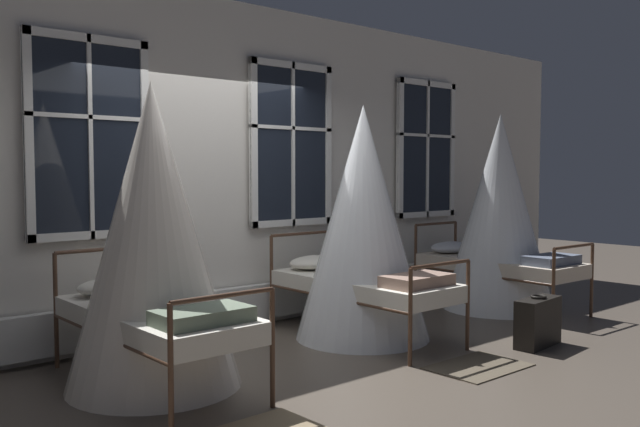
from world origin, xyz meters
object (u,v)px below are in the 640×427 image
suitcase_dark (538,322)px  cot_second (153,241)px  cot_fourth (499,215)px  cot_third (363,227)px

suitcase_dark → cot_second: bearing=152.9°
cot_fourth → suitcase_dark: size_ratio=3.92×
cot_second → suitcase_dark: size_ratio=3.90×
cot_fourth → cot_second: bearing=91.5°
cot_second → cot_fourth: 4.39m
cot_third → cot_fourth: (2.19, -0.04, 0.02)m
cot_third → cot_fourth: cot_fourth is taller
cot_second → suitcase_dark: (3.18, -1.25, -0.86)m
cot_second → suitcase_dark: cot_second is taller
cot_third → suitcase_dark: 1.82m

